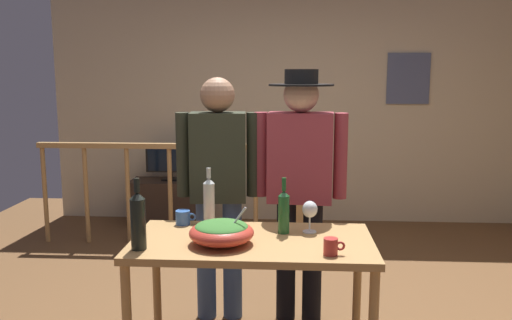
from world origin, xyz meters
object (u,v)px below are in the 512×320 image
object	(u,v)px
framed_picture	(408,79)
mug_red	(331,247)
serving_table	(252,254)
person_standing_left	(218,180)
mug_blue	(183,217)
wine_bottle_green	(284,211)
wine_glass	(310,211)
salad_bowl	(222,231)
stair_railing	(211,182)
wine_bottle_clear	(209,201)
flat_screen_tv	(170,159)
wine_bottle_dark	(138,220)
tv_console	(172,203)
person_standing_right	(300,173)

from	to	relation	value
framed_picture	mug_red	xyz separation A→B (m)	(-1.08, -3.36, -0.80)
serving_table	person_standing_left	xyz separation A→B (m)	(-0.27, 0.66, 0.28)
serving_table	mug_blue	bearing A→B (deg)	148.59
serving_table	wine_bottle_green	distance (m)	0.30
wine_glass	mug_red	distance (m)	0.40
salad_bowl	mug_red	xyz separation A→B (m)	(0.57, -0.14, -0.03)
person_standing_left	stair_railing	bearing A→B (deg)	-84.35
stair_railing	serving_table	xyz separation A→B (m)	(0.55, -2.20, 0.05)
wine_bottle_green	wine_bottle_clear	world-z (taller)	wine_bottle_clear
mug_red	flat_screen_tv	bearing A→B (deg)	116.18
wine_bottle_dark	wine_glass	bearing A→B (deg)	21.36
tv_console	wine_bottle_clear	xyz separation A→B (m)	(0.81, -2.61, 0.67)
salad_bowl	mug_red	bearing A→B (deg)	-13.58
framed_picture	wine_bottle_clear	distance (m)	3.46
serving_table	salad_bowl	bearing A→B (deg)	-150.85
salad_bowl	wine_glass	distance (m)	0.54
tv_console	serving_table	size ratio (longest dim) A/B	0.68
wine_bottle_clear	mug_red	world-z (taller)	wine_bottle_clear
serving_table	wine_bottle_dark	bearing A→B (deg)	-161.05
mug_blue	wine_bottle_clear	bearing A→B (deg)	-8.53
wine_bottle_green	mug_blue	bearing A→B (deg)	167.18
person_standing_right	person_standing_left	bearing A→B (deg)	4.51
person_standing_right	wine_bottle_dark	bearing A→B (deg)	49.75
wine_bottle_dark	mug_red	distance (m)	0.99
stair_railing	serving_table	size ratio (longest dim) A/B	1.97
stair_railing	wine_glass	size ratio (longest dim) A/B	14.22
wine_bottle_green	mug_red	world-z (taller)	wine_bottle_green
salad_bowl	person_standing_right	distance (m)	0.88
framed_picture	wine_bottle_dark	size ratio (longest dim) A/B	1.47
person_standing_left	flat_screen_tv	bearing A→B (deg)	-73.88
tv_console	flat_screen_tv	world-z (taller)	flat_screen_tv
flat_screen_tv	person_standing_left	distance (m)	2.32
wine_glass	wine_bottle_green	world-z (taller)	wine_bottle_green
stair_railing	tv_console	xyz separation A→B (m)	(-0.54, 0.65, -0.38)
mug_red	salad_bowl	bearing A→B (deg)	166.42
flat_screen_tv	mug_red	xyz separation A→B (m)	(1.50, -3.04, 0.07)
wine_bottle_clear	mug_blue	world-z (taller)	wine_bottle_clear
framed_picture	serving_table	xyz separation A→B (m)	(-1.49, -3.14, -0.93)
stair_railing	person_standing_left	bearing A→B (deg)	-79.84
stair_railing	serving_table	bearing A→B (deg)	-76.01
mug_red	wine_glass	bearing A→B (deg)	103.83
wine_glass	person_standing_left	size ratio (longest dim) A/B	0.11
framed_picture	salad_bowl	xyz separation A→B (m)	(-1.65, -3.23, -0.77)
flat_screen_tv	person_standing_right	distance (m)	2.57
wine_bottle_clear	person_standing_left	distance (m)	0.42
mug_blue	person_standing_right	size ratio (longest dim) A/B	0.07
wine_bottle_green	person_standing_left	distance (m)	0.69
mug_blue	stair_railing	bearing A→B (deg)	93.35
flat_screen_tv	wine_glass	world-z (taller)	wine_glass
framed_picture	mug_blue	world-z (taller)	framed_picture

